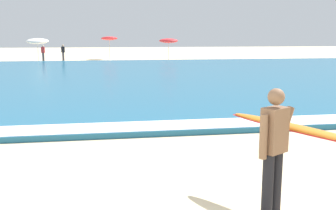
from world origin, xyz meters
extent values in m
cube|color=#1E6084|center=(0.00, 19.32, 0.07)|extent=(120.00, 28.00, 0.14)
cube|color=white|center=(0.00, 5.92, 0.15)|extent=(120.00, 1.09, 0.01)
cylinder|color=black|center=(1.45, 0.98, 0.44)|extent=(0.15, 0.15, 0.88)
cylinder|color=black|center=(1.61, 1.08, 0.44)|extent=(0.15, 0.15, 0.88)
cube|color=brown|center=(1.53, 1.03, 1.18)|extent=(0.40, 0.36, 0.60)
sphere|color=brown|center=(1.53, 1.03, 1.62)|extent=(0.22, 0.22, 0.22)
cylinder|color=brown|center=(1.33, 0.91, 1.13)|extent=(0.10, 0.10, 0.58)
cylinder|color=brown|center=(1.76, 1.18, 1.20)|extent=(0.32, 0.24, 0.51)
ellipsoid|color=orange|center=(1.97, 1.28, 1.13)|extent=(1.34, 2.04, 0.16)
ellipsoid|color=red|center=(1.97, 1.28, 1.11)|extent=(1.41, 2.13, 0.11)
cylinder|color=beige|center=(-6.92, 35.53, 0.91)|extent=(0.05, 0.05, 1.82)
ellipsoid|color=white|center=(-6.92, 35.53, 1.89)|extent=(2.07, 2.11, 0.68)
cylinder|color=beige|center=(-0.06, 37.47, 1.04)|extent=(0.05, 0.05, 2.09)
ellipsoid|color=red|center=(-0.06, 37.47, 2.14)|extent=(1.70, 1.72, 0.47)
cylinder|color=beige|center=(5.84, 35.51, 0.92)|extent=(0.05, 0.05, 1.85)
ellipsoid|color=red|center=(5.84, 35.51, 1.92)|extent=(1.90, 1.91, 0.49)
cylinder|color=#383842|center=(-6.24, 34.08, 0.42)|extent=(0.20, 0.20, 0.84)
cube|color=red|center=(-6.24, 34.08, 1.11)|extent=(0.32, 0.20, 0.54)
sphere|color=beige|center=(-6.24, 34.08, 1.48)|extent=(0.20, 0.20, 0.20)
cylinder|color=#383842|center=(-4.51, 34.85, 0.42)|extent=(0.20, 0.20, 0.84)
cube|color=black|center=(-4.51, 34.85, 1.11)|extent=(0.32, 0.20, 0.54)
sphere|color=tan|center=(-4.51, 34.85, 1.48)|extent=(0.20, 0.20, 0.20)
camera|label=1|loc=(-0.64, -3.59, 2.39)|focal=41.37mm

